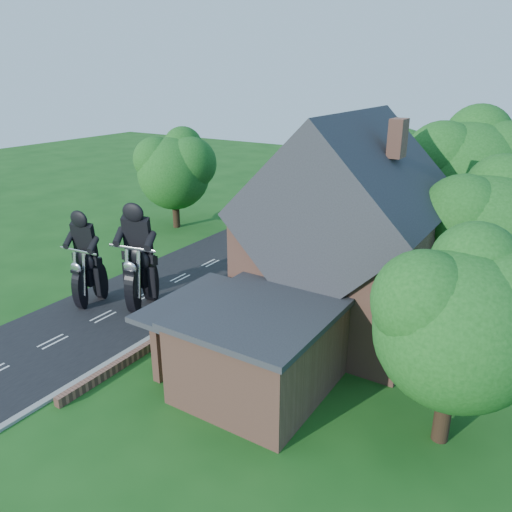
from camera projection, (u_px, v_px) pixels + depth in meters
The scene contains 19 objects.
ground at pixel (103, 317), 25.57m from camera, with size 120.00×120.00×0.00m, color #154814.
road at pixel (103, 317), 25.57m from camera, with size 7.00×80.00×0.02m, color black.
kerb at pixel (156, 335), 23.71m from camera, with size 0.30×80.00×0.12m, color gray.
garden_wall at pixel (228, 297), 27.28m from camera, with size 0.30×22.00×0.40m, color #8F5B48.
house at pixel (346, 240), 23.49m from camera, with size 9.54×8.64×10.24m.
annex at pixel (257, 347), 19.34m from camera, with size 7.05×5.94×3.44m.
tree_annex_side at pixel (471, 318), 15.36m from camera, with size 5.64×5.20×7.48m.
tree_house_right at pixel (499, 230), 22.15m from camera, with size 6.51×6.00×8.40m.
tree_behind_house at pixel (476, 174), 28.98m from camera, with size 7.81×7.20×10.08m.
tree_behind_left at pixel (381, 169), 32.97m from camera, with size 6.94×6.40×9.16m.
tree_far_road at pixel (178, 167), 38.48m from camera, with size 6.08×5.60×7.84m.
shrub_a at pixel (167, 344), 21.91m from camera, with size 0.90×0.90×1.10m, color #123915.
shrub_b at pixel (202, 322), 23.89m from camera, with size 0.90×0.90×1.10m, color #123915.
shrub_c at pixel (232, 303), 25.86m from camera, with size 0.90×0.90×1.10m, color #123915.
shrub_d at pixel (280, 272), 29.81m from camera, with size 0.90×0.90×1.10m, color #123915.
shrub_e at pixel (300, 259), 31.78m from camera, with size 0.90×0.90×1.10m, color #123915.
shrub_f at pixel (317, 248), 33.75m from camera, with size 0.90×0.90×1.10m, color #123915.
motorcycle_lead at pixel (142, 292), 26.36m from camera, with size 0.47×1.85×1.72m, color black, non-canonical shape.
motorcycle_follow at pixel (91, 290), 26.76m from camera, with size 0.43×1.69×1.57m, color black, non-canonical shape.
Camera 1 is at (18.94, -15.04, 11.84)m, focal length 35.00 mm.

